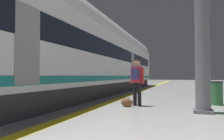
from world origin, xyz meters
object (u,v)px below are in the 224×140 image
Objects in this scene: high_speed_train at (75,48)px; platform_pillar at (202,56)px; waste_bin at (217,93)px; duffel_bag_near at (127,102)px; passenger_near at (137,78)px.

high_speed_train is 6.35m from platform_pillar.
waste_bin is at bearing -5.32° from high_speed_train.
duffel_bag_near is at bearing -154.58° from waste_bin.
passenger_near is at bearing 41.09° from duffel_bag_near.
passenger_near is 3.14m from waste_bin.
passenger_near is at bearing 159.81° from platform_pillar.
duffel_bag_near is (3.22, -2.09, -2.35)m from high_speed_train.
platform_pillar is (2.51, -0.53, 1.57)m from duffel_bag_near.
high_speed_train is at bearing 152.79° from passenger_near.
platform_pillar is at bearing -107.66° from waste_bin.
platform_pillar is (5.73, -2.62, -0.78)m from high_speed_train.
waste_bin is at bearing 23.32° from passenger_near.
passenger_near reaches higher than waste_bin.
waste_bin is (0.65, 2.03, -1.27)m from platform_pillar.
high_speed_train is at bearing 174.68° from waste_bin.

